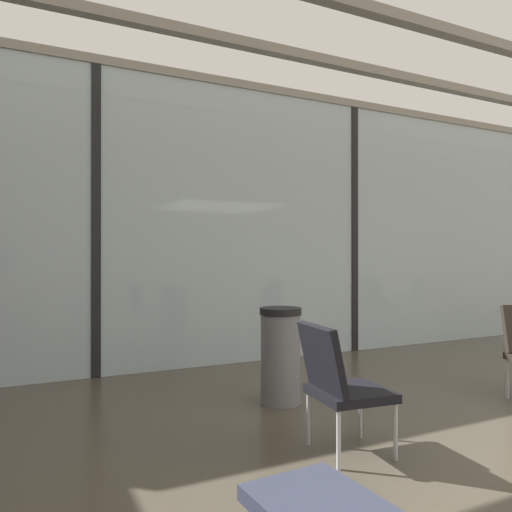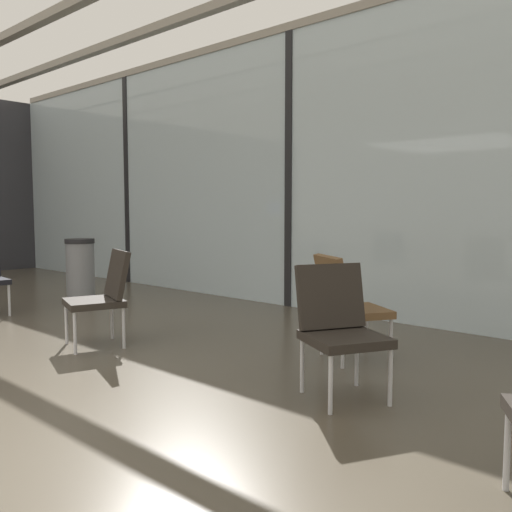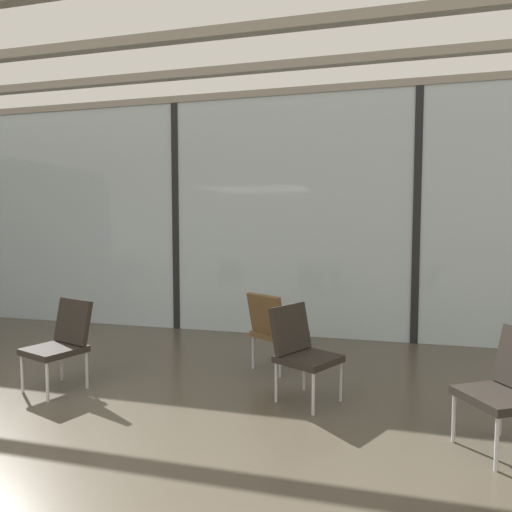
{
  "view_description": "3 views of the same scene",
  "coord_description": "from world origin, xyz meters",
  "views": [
    {
      "loc": [
        -4.25,
        -0.37,
        1.32
      ],
      "look_at": [
        -0.29,
        7.73,
        1.34
      ],
      "focal_mm": 34.0,
      "sensor_mm": 36.0,
      "label": 1
    },
    {
      "loc": [
        4.28,
        -0.22,
        1.24
      ],
      "look_at": [
        0.64,
        3.83,
        0.77
      ],
      "focal_mm": 37.87,
      "sensor_mm": 36.0,
      "label": 2
    },
    {
      "loc": [
        3.0,
        -1.41,
        1.64
      ],
      "look_at": [
        1.0,
        6.19,
        1.08
      ],
      "focal_mm": 32.52,
      "sensor_mm": 36.0,
      "label": 3
    }
  ],
  "objects": [
    {
      "name": "lounge_chair_1",
      "position": [
        2.33,
        2.77,
        0.49
      ],
      "size": [
        0.69,
        0.67,
        0.87
      ],
      "rotation": [
        0.0,
        0.0,
        1.07
      ],
      "color": "#28231E",
      "rests_on": "ground"
    },
    {
      "name": "window_mullion_1",
      "position": [
        0.0,
        5.2,
        1.72
      ],
      "size": [
        0.1,
        0.12,
        3.44
      ],
      "primitive_type": "cube",
      "color": "black",
      "rests_on": "ground"
    },
    {
      "name": "lounge_chair_3",
      "position": [
        1.91,
        3.52,
        0.49
      ],
      "size": [
        0.69,
        0.7,
        0.87
      ],
      "rotation": [
        0.0,
        0.0,
        2.58
      ],
      "color": "brown",
      "rests_on": "ground"
    },
    {
      "name": "lounge_chair_0",
      "position": [
        -0.01,
        2.47,
        0.49
      ],
      "size": [
        0.63,
        0.65,
        0.87
      ],
      "rotation": [
        0.0,
        0.0,
        5.95
      ],
      "color": "#28231E",
      "rests_on": "ground"
    },
    {
      "name": "lounge_chair_4",
      "position": [
        3.94,
        2.19,
        0.49
      ],
      "size": [
        0.69,
        0.68,
        0.87
      ],
      "rotation": [
        0.0,
        0.0,
        5.24
      ],
      "color": "#28231E",
      "rests_on": "ground"
    },
    {
      "name": "parked_airplane",
      "position": [
        -0.0,
        9.57,
        2.14
      ],
      "size": [
        12.02,
        4.28,
        4.28
      ],
      "color": "silver",
      "rests_on": "ground"
    },
    {
      "name": "glass_curtain_wall",
      "position": [
        0.0,
        5.2,
        1.72
      ],
      "size": [
        14.0,
        0.08,
        3.44
      ],
      "primitive_type": "cube",
      "color": "silver",
      "rests_on": "ground"
    },
    {
      "name": "window_mullion_2",
      "position": [
        3.5,
        5.2,
        1.72
      ],
      "size": [
        0.1,
        0.12,
        3.44
      ],
      "primitive_type": "cube",
      "color": "black",
      "rests_on": "ground"
    }
  ]
}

